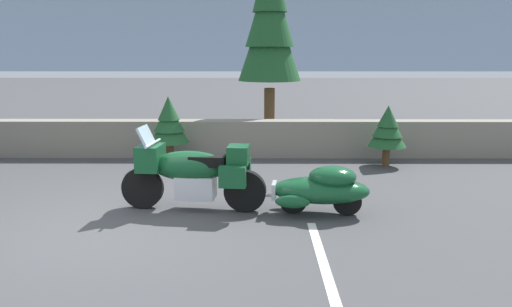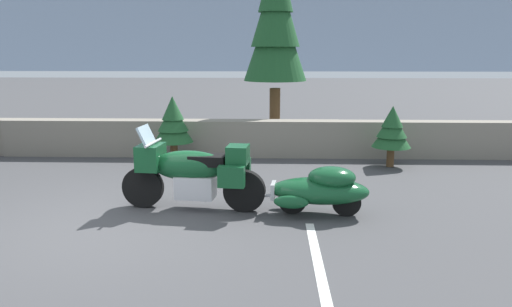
% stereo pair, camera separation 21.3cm
% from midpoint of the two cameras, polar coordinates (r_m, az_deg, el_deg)
% --- Properties ---
extents(ground_plane, '(80.00, 80.00, 0.00)m').
position_cam_midpoint_polar(ground_plane, '(7.38, -18.05, -8.42)').
color(ground_plane, '#424244').
extents(stone_guard_wall, '(24.00, 0.51, 0.87)m').
position_cam_midpoint_polar(stone_guard_wall, '(11.95, -10.43, 1.74)').
color(stone_guard_wall, gray).
rests_on(stone_guard_wall, ground).
extents(distant_ridgeline, '(240.00, 80.00, 16.00)m').
position_cam_midpoint_polar(distant_ridgeline, '(101.75, -1.03, 14.88)').
color(distant_ridgeline, '#8C9EB7').
rests_on(distant_ridgeline, ground).
extents(touring_motorcycle, '(2.31, 0.88, 1.33)m').
position_cam_midpoint_polar(touring_motorcycle, '(7.80, -8.14, -2.08)').
color(touring_motorcycle, black).
rests_on(touring_motorcycle, ground).
extents(car_shaped_trailer, '(2.23, 0.87, 0.76)m').
position_cam_midpoint_polar(car_shaped_trailer, '(7.62, 6.72, -4.02)').
color(car_shaped_trailer, black).
rests_on(car_shaped_trailer, ground).
extents(pine_tree_tall, '(1.64, 1.64, 5.24)m').
position_cam_midpoint_polar(pine_tree_tall, '(13.11, 1.13, 15.29)').
color(pine_tree_tall, brown).
rests_on(pine_tree_tall, ground).
extents(pine_sapling_near, '(0.83, 0.83, 1.33)m').
position_cam_midpoint_polar(pine_sapling_near, '(11.04, 14.42, 2.83)').
color(pine_sapling_near, brown).
rests_on(pine_sapling_near, ground).
extents(pine_sapling_farther, '(0.87, 0.87, 1.51)m').
position_cam_midpoint_polar(pine_sapling_farther, '(11.00, -10.57, 3.59)').
color(pine_sapling_farther, brown).
rests_on(pine_sapling_farther, ground).
extents(parking_stripe_marker, '(0.12, 3.60, 0.01)m').
position_cam_midpoint_polar(parking_stripe_marker, '(5.67, 7.23, -14.15)').
color(parking_stripe_marker, silver).
rests_on(parking_stripe_marker, ground).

